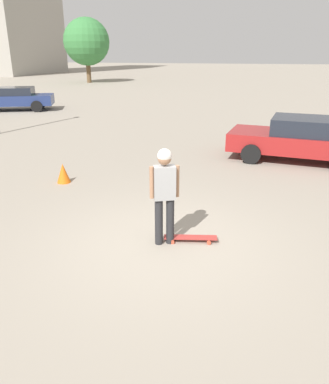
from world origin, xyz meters
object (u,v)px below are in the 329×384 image
object	(u,v)px
skateboard	(190,238)
car_parked_near	(300,139)
car_parked_far	(15,98)
traffic_cone	(63,173)
person	(164,189)

from	to	relation	value
skateboard	car_parked_near	world-z (taller)	car_parked_near
skateboard	car_parked_near	size ratio (longest dim) A/B	0.22
car_parked_far	traffic_cone	distance (m)	14.36
traffic_cone	skateboard	bearing A→B (deg)	-31.82
car_parked_near	car_parked_far	distance (m)	16.93
traffic_cone	car_parked_near	bearing A→B (deg)	31.93
car_parked_far	person	bearing A→B (deg)	109.13
person	skateboard	size ratio (longest dim) A/B	1.78
person	traffic_cone	bearing A→B (deg)	119.02
traffic_cone	person	bearing A→B (deg)	-36.94
person	car_parked_far	bearing A→B (deg)	108.68
skateboard	traffic_cone	bearing A→B (deg)	-43.95
skateboard	traffic_cone	size ratio (longest dim) A/B	1.93
car_parked_far	skateboard	bearing A→B (deg)	110.49
car_parked_far	traffic_cone	size ratio (longest dim) A/B	9.07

